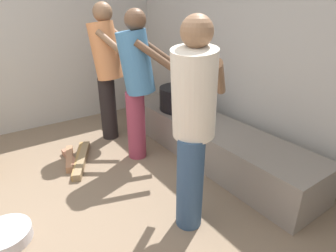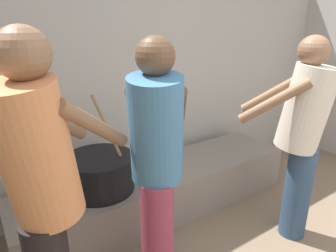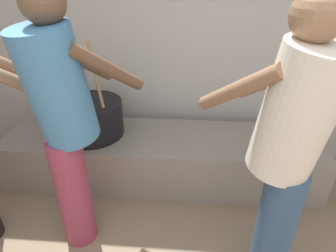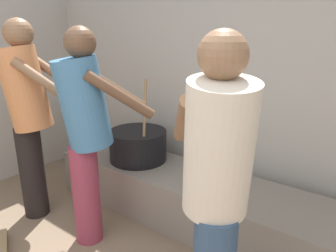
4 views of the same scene
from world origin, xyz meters
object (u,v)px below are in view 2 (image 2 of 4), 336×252
object	(u,v)px
cook_in_blue_shirt	(157,158)
cooking_pot_main	(100,173)
cook_in_cream_shirt	(302,131)
cook_in_orange_shirt	(43,189)

from	to	relation	value
cook_in_blue_shirt	cooking_pot_main	bearing A→B (deg)	99.39
cook_in_blue_shirt	cook_in_cream_shirt	bearing A→B (deg)	-9.47
cook_in_cream_shirt	cook_in_orange_shirt	xyz separation A→B (m)	(-1.76, 0.13, 0.05)
cooking_pot_main	cook_in_orange_shirt	size ratio (longest dim) A/B	0.45
cooking_pot_main	cook_in_cream_shirt	bearing A→B (deg)	-34.03
cook_in_cream_shirt	cook_in_blue_shirt	world-z (taller)	cook_in_blue_shirt
cook_in_cream_shirt	cook_in_blue_shirt	xyz separation A→B (m)	(-1.13, 0.19, 0.01)
cooking_pot_main	cook_in_blue_shirt	bearing A→B (deg)	-80.61
cook_in_orange_shirt	cook_in_cream_shirt	bearing A→B (deg)	-4.29
cook_in_blue_shirt	cook_in_orange_shirt	distance (m)	0.63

